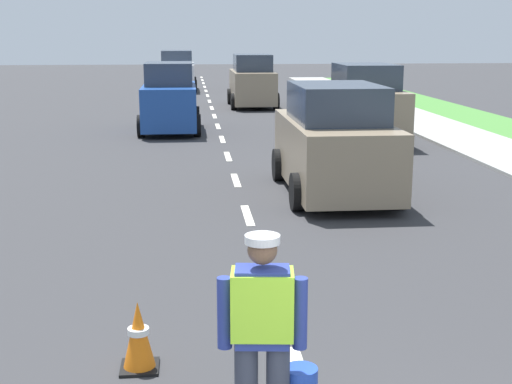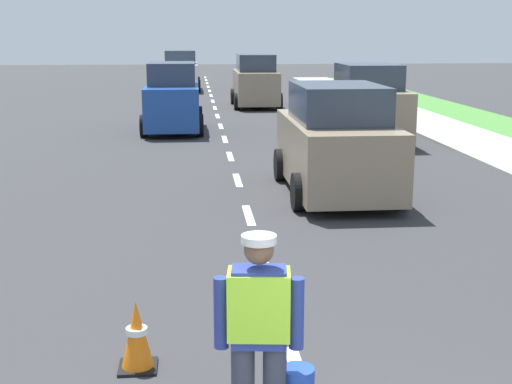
# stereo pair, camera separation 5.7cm
# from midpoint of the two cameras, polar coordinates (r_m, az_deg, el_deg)

# --- Properties ---
(ground_plane) EXTENTS (96.00, 96.00, 0.00)m
(ground_plane) POSITION_cam_midpoint_polar(r_m,az_deg,el_deg) (24.36, -2.82, 5.37)
(ground_plane) COLOR #333335
(lane_center_line) EXTENTS (0.14, 46.40, 0.01)m
(lane_center_line) POSITION_cam_midpoint_polar(r_m,az_deg,el_deg) (28.53, -3.17, 6.45)
(lane_center_line) COLOR silver
(lane_center_line) RESTS_ON ground
(road_worker) EXTENTS (0.77, 0.36, 1.67)m
(road_worker) POSITION_cam_midpoint_polar(r_m,az_deg,el_deg) (5.38, 0.79, -11.05)
(road_worker) COLOR #383D4C
(road_worker) RESTS_ON ground
(traffic_cone_near) EXTENTS (0.36, 0.36, 0.67)m
(traffic_cone_near) POSITION_cam_midpoint_polar(r_m,az_deg,el_deg) (6.84, -9.32, -11.33)
(traffic_cone_near) COLOR black
(traffic_cone_near) RESTS_ON ground
(car_outgoing_ahead) EXTENTS (2.06, 4.28, 2.14)m
(car_outgoing_ahead) POSITION_cam_midpoint_polar(r_m,az_deg,el_deg) (13.89, 6.57, 3.91)
(car_outgoing_ahead) COLOR gray
(car_outgoing_ahead) RESTS_ON ground
(car_outgoing_far) EXTENTS (1.97, 4.00, 2.21)m
(car_outgoing_far) POSITION_cam_midpoint_polar(r_m,az_deg,el_deg) (30.48, 0.01, 8.80)
(car_outgoing_far) COLOR gray
(car_outgoing_far) RESTS_ON ground
(car_parked_far) EXTENTS (2.02, 3.86, 2.24)m
(car_parked_far) POSITION_cam_midpoint_polar(r_m,az_deg,el_deg) (20.71, 8.96, 6.84)
(car_parked_far) COLOR gray
(car_parked_far) RESTS_ON ground
(car_oncoming_third) EXTENTS (2.08, 4.39, 2.16)m
(car_oncoming_third) POSITION_cam_midpoint_polar(r_m,az_deg,el_deg) (39.17, -6.03, 9.57)
(car_oncoming_third) COLOR silver
(car_oncoming_third) RESTS_ON ground
(car_oncoming_second) EXTENTS (1.91, 3.87, 2.18)m
(car_oncoming_second) POSITION_cam_midpoint_polar(r_m,az_deg,el_deg) (22.89, -6.67, 7.38)
(car_oncoming_second) COLOR #1E4799
(car_oncoming_second) RESTS_ON ground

